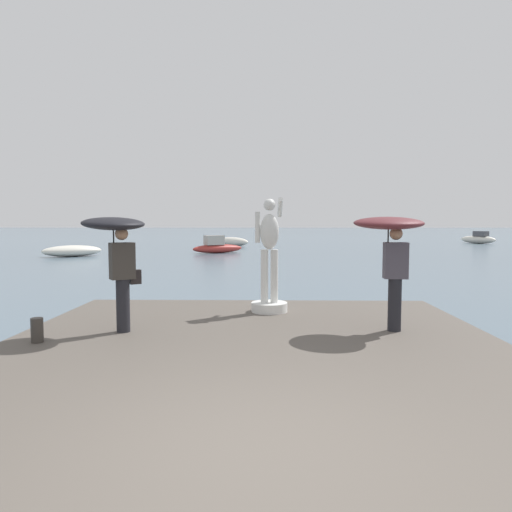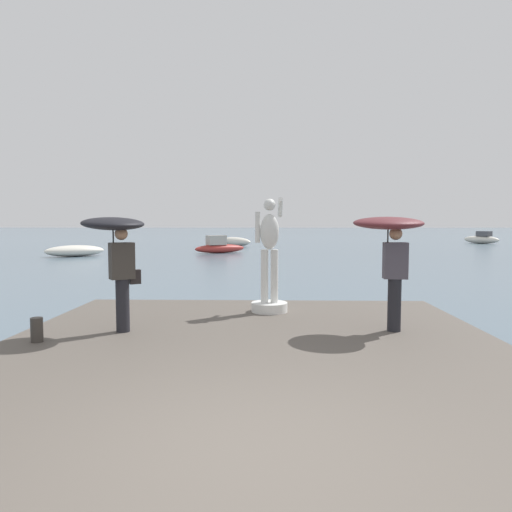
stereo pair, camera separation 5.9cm
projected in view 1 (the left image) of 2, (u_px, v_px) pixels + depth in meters
ground_plane at (264, 247)px, 43.50m from camera, size 400.00×400.00×0.00m
pier at (250, 385)px, 5.69m from camera, size 7.68×10.20×0.40m
statue_white_figure at (269, 269)px, 9.32m from camera, size 0.73×0.93×2.32m
onlooker_left at (117, 242)px, 7.51m from camera, size 1.39×1.39×1.93m
onlooker_right at (390, 238)px, 7.63m from camera, size 1.21×1.22×1.93m
mooring_bollard at (37, 330)px, 6.94m from camera, size 0.18×0.18×0.37m
boat_near at (232, 242)px, 44.52m from camera, size 4.05×4.06×0.87m
boat_mid at (217, 247)px, 34.07m from camera, size 3.93×3.02×1.31m
boat_leftward at (478, 239)px, 50.20m from camera, size 2.93×4.32×1.36m
boat_rightward at (72, 251)px, 30.42m from camera, size 3.93×3.41×0.75m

